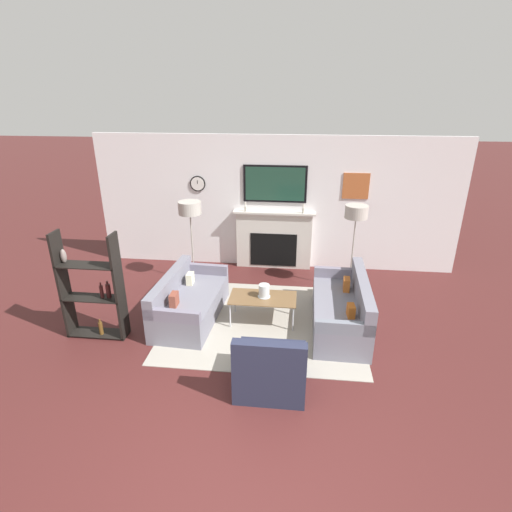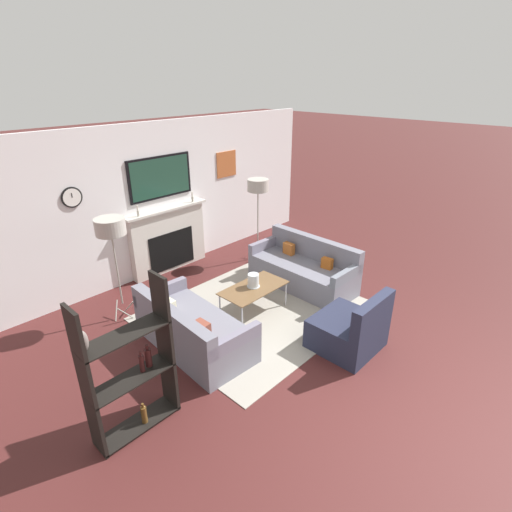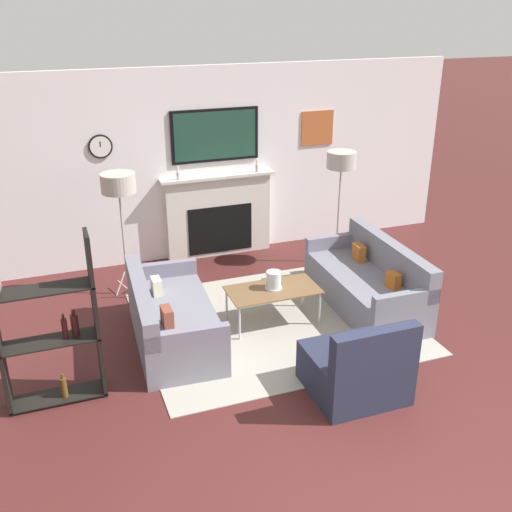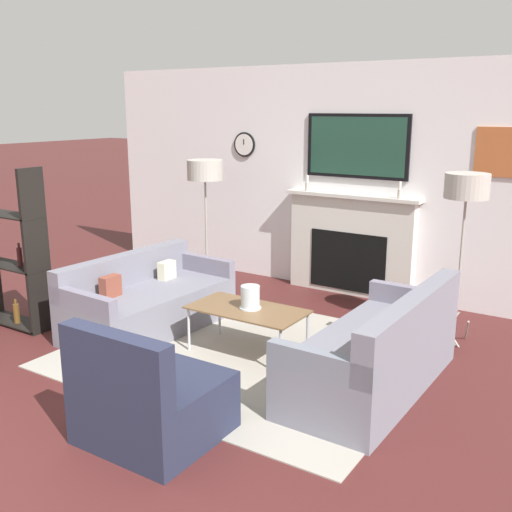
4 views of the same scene
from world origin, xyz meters
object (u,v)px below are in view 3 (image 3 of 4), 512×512
object	(u,v)px
floor_lamp_left	(118,185)
floor_lamp_right	(341,162)
couch_right	(368,285)
shelf_unit	(48,328)
armchair	(357,369)
couch_left	(171,320)
coffee_table	(273,291)
hurricane_candle	(273,281)

from	to	relation	value
floor_lamp_left	floor_lamp_right	xyz separation A→B (m)	(2.99, 0.00, 0.02)
couch_right	shelf_unit	size ratio (longest dim) A/B	1.15
armchair	floor_lamp_right	bearing A→B (deg)	66.32
couch_left	coffee_table	world-z (taller)	couch_left
coffee_table	floor_lamp_right	xyz separation A→B (m)	(1.51, 1.33, 1.07)
hurricane_candle	shelf_unit	world-z (taller)	shelf_unit
couch_right	floor_lamp_right	world-z (taller)	floor_lamp_right
couch_right	shelf_unit	xyz separation A→B (m)	(-3.71, -0.64, 0.48)
armchair	hurricane_candle	bearing A→B (deg)	98.30
floor_lamp_right	coffee_table	bearing A→B (deg)	-138.56
couch_right	floor_lamp_right	bearing A→B (deg)	79.06
shelf_unit	floor_lamp_right	bearing A→B (deg)	26.64
hurricane_candle	couch_right	bearing A→B (deg)	-1.89
couch_right	armchair	size ratio (longest dim) A/B	2.20
couch_left	armchair	xyz separation A→B (m)	(1.46, -1.54, 0.00)
armchair	floor_lamp_right	xyz separation A→B (m)	(1.27, 2.89, 1.20)
couch_right	hurricane_candle	distance (m)	1.26
armchair	hurricane_candle	distance (m)	1.62
couch_right	coffee_table	distance (m)	1.26
couch_right	shelf_unit	bearing A→B (deg)	-170.21
couch_left	floor_lamp_right	xyz separation A→B (m)	(2.72, 1.35, 1.21)
couch_left	floor_lamp_left	xyz separation A→B (m)	(-0.27, 1.35, 1.19)
floor_lamp_right	shelf_unit	bearing A→B (deg)	-153.36
coffee_table	floor_lamp_right	size ratio (longest dim) A/B	0.65
armchair	shelf_unit	world-z (taller)	shelf_unit
couch_right	floor_lamp_left	size ratio (longest dim) A/B	1.17
armchair	floor_lamp_left	world-z (taller)	floor_lamp_left
couch_left	shelf_unit	size ratio (longest dim) A/B	1.08
hurricane_candle	shelf_unit	size ratio (longest dim) A/B	0.13
couch_right	shelf_unit	world-z (taller)	shelf_unit
floor_lamp_left	floor_lamp_right	distance (m)	2.99
couch_left	coffee_table	bearing A→B (deg)	0.69
armchair	floor_lamp_right	distance (m)	3.38
coffee_table	hurricane_candle	bearing A→B (deg)	60.77
couch_left	armchair	size ratio (longest dim) A/B	2.07
couch_left	hurricane_candle	size ratio (longest dim) A/B	8.47
couch_left	hurricane_candle	bearing A→B (deg)	1.79
couch_right	floor_lamp_right	xyz separation A→B (m)	(0.26, 1.35, 1.19)
armchair	hurricane_candle	world-z (taller)	armchair
shelf_unit	couch_right	bearing A→B (deg)	9.79
armchair	coffee_table	bearing A→B (deg)	98.91
couch_right	armchair	xyz separation A→B (m)	(-1.01, -1.54, -0.02)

